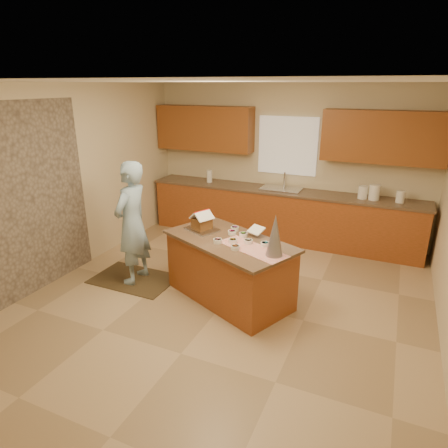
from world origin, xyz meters
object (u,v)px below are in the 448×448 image
at_px(island_base, 229,270).
at_px(boy, 132,223).
at_px(tinsel_tree, 275,235).
at_px(gingerbread_house, 202,222).

distance_m(island_base, boy, 1.50).
distance_m(tinsel_tree, boy, 2.09).
relative_size(boy, gingerbread_house, 5.21).
bearing_deg(island_base, tinsel_tree, 3.67).
xyz_separation_m(island_base, tinsel_tree, (0.66, -0.24, 0.68)).
bearing_deg(tinsel_tree, island_base, 159.62).
bearing_deg(tinsel_tree, boy, 176.03).
xyz_separation_m(tinsel_tree, boy, (-2.07, 0.14, -0.20)).
height_order(tinsel_tree, gingerbread_house, tinsel_tree).
bearing_deg(gingerbread_house, tinsel_tree, -19.75).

